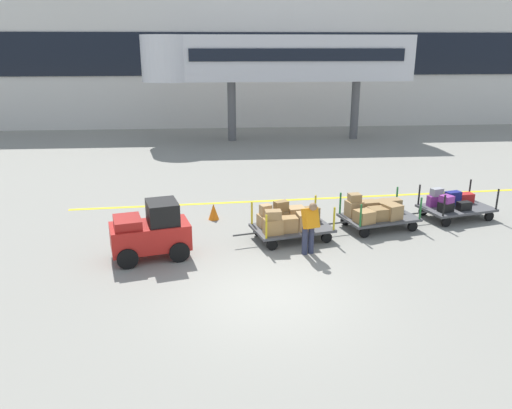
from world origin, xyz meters
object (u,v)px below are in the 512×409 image
at_px(baggage_handler, 310,225).
at_px(baggage_cart_lead, 289,222).
at_px(baggage_cart_middle, 376,212).
at_px(safety_cone_near, 214,212).
at_px(baggage_tug, 151,232).
at_px(baggage_cart_tail, 453,204).

bearing_deg(baggage_handler, baggage_cart_lead, 108.79).
xyz_separation_m(baggage_cart_middle, safety_cone_near, (-5.15, 1.28, -0.27)).
distance_m(baggage_tug, baggage_handler, 4.35).
bearing_deg(baggage_cart_lead, safety_cone_near, 138.21).
bearing_deg(baggage_cart_lead, baggage_cart_middle, 14.22).
relative_size(baggage_cart_lead, baggage_cart_middle, 1.00).
distance_m(baggage_tug, baggage_cart_middle, 7.06).
bearing_deg(baggage_cart_middle, baggage_handler, -142.51).
relative_size(baggage_cart_tail, baggage_handler, 1.98).
height_order(baggage_cart_middle, baggage_cart_tail, baggage_cart_middle).
bearing_deg(safety_cone_near, baggage_cart_middle, -13.98).
bearing_deg(baggage_handler, baggage_cart_middle, 37.49).
height_order(baggage_handler, safety_cone_near, baggage_handler).
height_order(baggage_tug, baggage_cart_lead, baggage_tug).
height_order(baggage_tug, baggage_cart_middle, baggage_tug).
xyz_separation_m(baggage_cart_middle, baggage_handler, (-2.49, -1.91, 0.32)).
bearing_deg(baggage_handler, baggage_tug, 177.81).
distance_m(baggage_tug, baggage_cart_lead, 4.07).
bearing_deg(baggage_tug, baggage_cart_lead, 14.40).
relative_size(baggage_cart_middle, safety_cone_near, 5.61).
bearing_deg(baggage_cart_middle, safety_cone_near, 166.02).
height_order(baggage_cart_tail, baggage_handler, baggage_handler).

